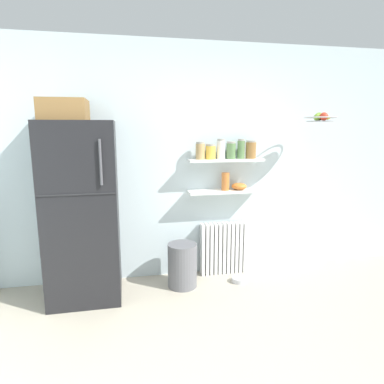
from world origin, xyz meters
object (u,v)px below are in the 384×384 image
hanging_fruit_basket (321,118)px  storage_jar_1 (211,152)px  storage_jar_5 (251,150)px  storage_jar_2 (221,149)px  refrigerator (82,208)px  storage_jar_0 (200,151)px  storage_jar_4 (241,149)px  shelf_bowl (239,186)px  vase (225,181)px  radiator (223,248)px  pet_food_bowl (239,280)px  trash_bin (182,265)px  storage_jar_3 (231,150)px

hanging_fruit_basket → storage_jar_1: bearing=167.5°
hanging_fruit_basket → storage_jar_5: bearing=159.5°
storage_jar_2 → storage_jar_5: (0.35, 0.00, -0.01)m
refrigerator → hanging_fruit_basket: refrigerator is taller
storage_jar_0 → hanging_fruit_basket: 1.33m
storage_jar_2 → storage_jar_5: bearing=0.0°
storage_jar_4 → shelf_bowl: 0.42m
refrigerator → vase: size_ratio=9.78×
radiator → pet_food_bowl: bearing=-68.8°
radiator → trash_bin: bearing=-155.4°
refrigerator → shelf_bowl: size_ratio=11.41×
hanging_fruit_basket → trash_bin: bearing=178.4°
storage_jar_3 → storage_jar_2: bearing=-180.0°
storage_jar_2 → pet_food_bowl: 1.46m
storage_jar_0 → storage_jar_2: bearing=0.0°
storage_jar_2 → storage_jar_3: bearing=0.0°
shelf_bowl → trash_bin: 1.08m
radiator → storage_jar_3: bearing=-27.4°
refrigerator → storage_jar_4: size_ratio=9.01×
storage_jar_5 → vase: (-0.29, -0.00, -0.35)m
radiator → storage_jar_0: (-0.29, -0.03, 1.14)m
storage_jar_0 → storage_jar_4: bearing=0.0°
storage_jar_4 → hanging_fruit_basket: (0.79, -0.25, 0.34)m
shelf_bowl → hanging_fruit_basket: 1.13m
storage_jar_3 → storage_jar_5: storage_jar_5 is taller
hanging_fruit_basket → vase: bearing=165.3°
radiator → vase: 0.80m
pet_food_bowl → hanging_fruit_basket: bearing=-0.6°
storage_jar_2 → shelf_bowl: size_ratio=1.28×
refrigerator → storage_jar_0: size_ratio=10.25×
storage_jar_2 → hanging_fruit_basket: 1.11m
refrigerator → storage_jar_2: bearing=8.3°
storage_jar_2 → hanging_fruit_basket: size_ratio=0.65×
radiator → storage_jar_2: bearing=-152.6°
storage_jar_4 → vase: bearing=180.0°
refrigerator → hanging_fruit_basket: 2.64m
storage_jar_0 → storage_jar_3: bearing=0.0°
storage_jar_2 → storage_jar_4: bearing=0.0°
storage_jar_1 → vase: size_ratio=0.82×
storage_jar_3 → storage_jar_1: bearing=-180.0°
shelf_bowl → storage_jar_3: bearing=180.0°
radiator → storage_jar_5: bearing=-5.9°
refrigerator → storage_jar_3: size_ratio=10.27×
storage_jar_3 → radiator: bearing=152.6°
storage_jar_2 → trash_bin: 1.33m
storage_jar_4 → pet_food_bowl: storage_jar_4 is taller
trash_bin → storage_jar_5: bearing=14.6°
radiator → hanging_fruit_basket: 1.80m
storage_jar_5 → storage_jar_2: bearing=-180.0°
refrigerator → storage_jar_1: 1.46m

